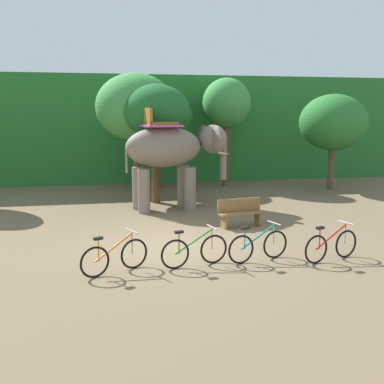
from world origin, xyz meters
TOP-DOWN VIEW (x-y plane):
  - ground_plane at (0.00, 0.00)m, footprint 80.00×80.00m
  - foliage_hedge at (0.00, 14.68)m, footprint 36.00×6.00m
  - tree_far_right at (-0.51, 7.26)m, footprint 3.23×3.23m
  - tree_left at (0.19, 6.32)m, footprint 2.76×2.76m
  - tree_center_right at (0.74, 10.16)m, footprint 3.44×3.44m
  - tree_center at (4.15, 10.08)m, footprint 2.36×2.36m
  - tree_center_left at (8.72, 7.98)m, footprint 3.12×3.12m
  - elephant at (0.67, 4.99)m, footprint 4.24×2.34m
  - bike_orange at (-1.73, -1.91)m, footprint 1.54×0.86m
  - bike_green at (0.13, -1.80)m, footprint 1.68×0.58m
  - bike_teal at (1.74, -1.71)m, footprint 1.66×0.62m
  - bike_red at (3.49, -2.04)m, footprint 1.64×0.67m
  - wooden_bench at (2.35, 1.75)m, footprint 1.55×0.65m

SIDE VIEW (x-z plane):
  - ground_plane at x=0.00m, z-range 0.00..0.00m
  - bike_orange at x=-1.73m, z-range -0.07..0.85m
  - bike_green at x=0.13m, z-range -0.07..0.85m
  - bike_teal at x=1.74m, z-range -0.07..0.85m
  - bike_red at x=3.49m, z-range -0.07..0.85m
  - wooden_bench at x=2.35m, z-range 0.03..0.92m
  - elephant at x=0.67m, z-range 0.31..4.09m
  - foliage_hedge at x=0.00m, z-range 0.00..5.53m
  - tree_center_left at x=8.72m, z-range 0.92..5.40m
  - tree_center_right at x=0.74m, z-range 1.02..5.70m
  - tree_left at x=0.19m, z-range 1.27..6.00m
  - tree_far_right at x=-0.51m, z-range 1.22..6.43m
  - tree_center at x=4.15m, z-range 1.38..6.67m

